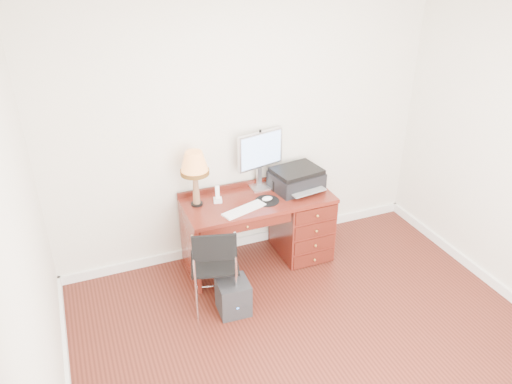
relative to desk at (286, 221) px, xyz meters
name	(u,v)px	position (x,y,z in m)	size (l,w,h in m)	color
ground	(320,351)	(-0.32, -1.40, -0.41)	(4.00, 4.00, 0.00)	#3B140D
room_shell	(289,300)	(-0.32, -0.77, -0.36)	(4.00, 4.00, 4.00)	silver
desk	(286,221)	(0.00, 0.00, 0.00)	(1.50, 0.67, 0.75)	maroon
monitor	(261,153)	(-0.20, 0.23, 0.72)	(0.52, 0.22, 0.61)	silver
keyboard	(244,210)	(-0.54, -0.18, 0.35)	(0.45, 0.13, 0.02)	white
mouse_pad	(267,200)	(-0.26, -0.09, 0.35)	(0.24, 0.24, 0.05)	black
printer	(296,179)	(0.13, 0.06, 0.45)	(0.54, 0.45, 0.22)	black
leg_lamp	(195,166)	(-0.92, 0.10, 0.75)	(0.28, 0.28, 0.56)	black
phone	(218,197)	(-0.72, 0.08, 0.39)	(0.10, 0.10, 0.17)	white
pen_cup	(276,186)	(-0.08, 0.09, 0.39)	(0.09, 0.09, 0.11)	black
chair	(217,260)	(-0.95, -0.57, 0.13)	(0.51, 0.52, 0.89)	black
equipment_box	(233,296)	(-0.83, -0.66, -0.25)	(0.28, 0.28, 0.33)	black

